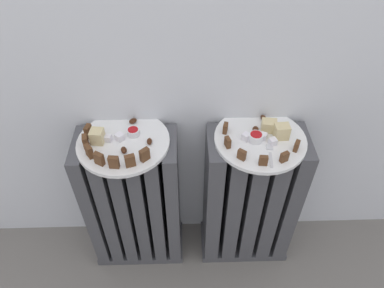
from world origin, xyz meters
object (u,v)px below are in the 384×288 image
Objects in this scene: jam_bowl_left at (133,132)px; plate_right at (260,139)px; radiator_right at (249,200)px; plate_left at (123,142)px; fork at (270,154)px; jam_bowl_right at (256,137)px; radiator_left at (135,203)px.

plate_right is at bearing -3.86° from jam_bowl_left.
radiator_right is 2.11× the size of plate_right.
fork is (0.44, -0.07, 0.01)m from plate_left.
jam_bowl_right reaches higher than radiator_right.
jam_bowl_left is 0.41× the size of fork.
radiator_left is 0.52m from jam_bowl_right.
jam_bowl_left is 0.42m from fork.
jam_bowl_right is at bearing -5.60° from jam_bowl_left.
plate_left is at bearing -138.64° from jam_bowl_left.
plate_right is at bearing 0.00° from plate_left.
radiator_left is 1.00× the size of radiator_right.
radiator_left is at bearing 63.43° from plate_left.
jam_bowl_left reaches higher than plate_right.
radiator_right is at bearing 180.00° from plate_right.
radiator_right is 0.52m from plate_left.
fork is at bearing -9.04° from radiator_left.
jam_bowl_left is at bearing 176.14° from plate_right.
radiator_right is 0.33m from jam_bowl_right.
plate_right is 3.00× the size of fork.
jam_bowl_left is at bearing 176.14° from radiator_right.
fork is at bearing -75.66° from radiator_right.
fork is (0.04, -0.06, -0.01)m from jam_bowl_right.
plate_right is 0.03m from jam_bowl_right.
jam_bowl_right is 0.45× the size of fork.
fork is (0.02, -0.07, 0.01)m from plate_right.
plate_right reaches higher than radiator_left.
jam_bowl_left is 0.37m from jam_bowl_right.
radiator_left is 0.52m from plate_right.
plate_left is 7.38× the size of jam_bowl_left.
plate_left is 0.04m from jam_bowl_left.
plate_left is at bearing 180.00° from radiator_right.
fork is at bearing -9.04° from plate_left.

